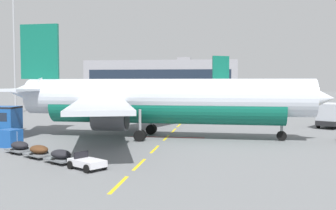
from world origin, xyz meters
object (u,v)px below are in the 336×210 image
object	(u,v)px
baggage_train	(50,153)
apron_light_mast_near	(14,28)
airliner_mid_left	(169,92)
catering_truck	(333,115)
uld_cargo_container	(10,138)
airliner_foreground	(159,100)

from	to	relation	value
baggage_train	apron_light_mast_near	distance (m)	49.08
airliner_mid_left	catering_truck	world-z (taller)	airliner_mid_left
airliner_mid_left	uld_cargo_container	xyz separation A→B (m)	(-7.58, -50.33, -3.00)
uld_cargo_container	airliner_foreground	bearing A→B (deg)	32.02
baggage_train	uld_cargo_container	distance (m)	8.21
airliner_foreground	catering_truck	bearing A→B (deg)	31.10
catering_truck	baggage_train	distance (m)	37.25
airliner_mid_left	apron_light_mast_near	bearing A→B (deg)	-148.40
catering_truck	apron_light_mast_near	world-z (taller)	apron_light_mast_near
catering_truck	uld_cargo_container	size ratio (longest dim) A/B	3.69
airliner_foreground	airliner_mid_left	size ratio (longest dim) A/B	1.11
airliner_foreground	uld_cargo_container	world-z (taller)	airliner_foreground
apron_light_mast_near	catering_truck	bearing A→B (deg)	-15.25
airliner_mid_left	uld_cargo_container	distance (m)	50.99
airliner_foreground	apron_light_mast_near	size ratio (longest dim) A/B	1.39
catering_truck	uld_cargo_container	world-z (taller)	catering_truck
airliner_mid_left	apron_light_mast_near	size ratio (longest dim) A/B	1.25
catering_truck	apron_light_mast_near	size ratio (longest dim) A/B	0.29
airliner_foreground	airliner_mid_left	xyz separation A→B (m)	(-4.80, 42.59, -0.15)
catering_truck	uld_cargo_container	bearing A→B (deg)	-148.55
airliner_mid_left	catering_truck	distance (m)	39.53
airliner_foreground	baggage_train	distance (m)	14.90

